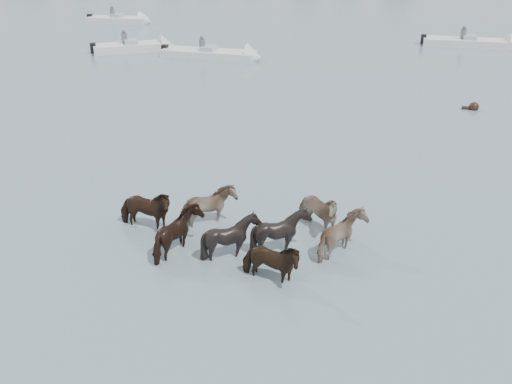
# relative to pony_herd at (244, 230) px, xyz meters

# --- Properties ---
(ground) EXTENTS (400.00, 400.00, 0.00)m
(ground) POSITION_rel_pony_herd_xyz_m (-1.00, -1.77, -0.46)
(ground) COLOR slate
(ground) RESTS_ON ground
(pony_herd) EXTENTS (6.81, 3.97, 1.40)m
(pony_herd) POSITION_rel_pony_herd_xyz_m (0.00, 0.00, 0.00)
(pony_herd) COLOR black
(pony_herd) RESTS_ON ground
(swimming_pony) EXTENTS (0.72, 0.44, 0.44)m
(swimming_pony) POSITION_rel_pony_herd_xyz_m (6.57, 13.98, -0.36)
(swimming_pony) COLOR black
(swimming_pony) RESTS_ON ground
(motorboat_a) EXTENTS (5.16, 4.14, 1.92)m
(motorboat_a) POSITION_rel_pony_herd_xyz_m (-12.96, 21.86, -0.24)
(motorboat_a) COLOR silver
(motorboat_a) RESTS_ON ground
(motorboat_b) EXTENTS (6.33, 1.66, 1.92)m
(motorboat_b) POSITION_rel_pony_herd_xyz_m (-7.33, 20.76, -0.24)
(motorboat_b) COLOR silver
(motorboat_b) RESTS_ON ground
(motorboat_c) EXTENTS (6.42, 1.78, 1.92)m
(motorboat_c) POSITION_rel_pony_herd_xyz_m (8.05, 28.52, -0.24)
(motorboat_c) COLOR silver
(motorboat_c) RESTS_ON ground
(motorboat_f) EXTENTS (5.39, 2.06, 1.92)m
(motorboat_f) POSITION_rel_pony_herd_xyz_m (-18.60, 31.02, -0.24)
(motorboat_f) COLOR silver
(motorboat_f) RESTS_ON ground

